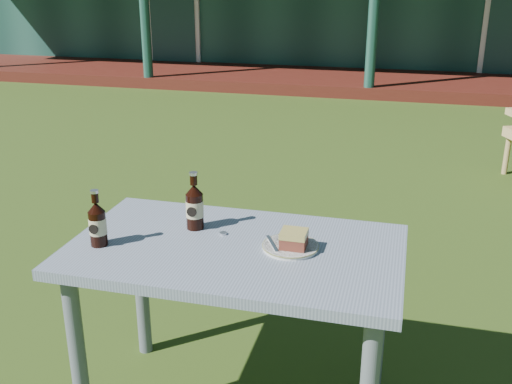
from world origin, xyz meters
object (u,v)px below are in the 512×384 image
(cola_bottle_near, at_px, (195,206))
(cola_bottle_far, at_px, (98,223))
(cake_slice, at_px, (294,239))
(cafe_table, at_px, (235,271))
(plate, at_px, (291,246))

(cola_bottle_near, height_order, cola_bottle_far, cola_bottle_near)
(cake_slice, bearing_deg, cola_bottle_near, 166.45)
(cafe_table, xyz_separation_m, cake_slice, (0.21, 0.02, 0.15))
(cola_bottle_near, bearing_deg, cake_slice, -13.55)
(plate, bearing_deg, cake_slice, -42.26)
(cola_bottle_near, bearing_deg, plate, -12.31)
(cafe_table, distance_m, cola_bottle_near, 0.30)
(cafe_table, bearing_deg, cola_bottle_near, 149.35)
(cola_bottle_far, bearing_deg, cake_slice, 10.87)
(cola_bottle_far, bearing_deg, cola_bottle_near, 38.99)
(plate, bearing_deg, cola_bottle_far, -167.93)
(plate, bearing_deg, cafe_table, -171.63)
(cafe_table, xyz_separation_m, plate, (0.20, 0.03, 0.11))
(cola_bottle_near, relative_size, cola_bottle_far, 1.08)
(cafe_table, relative_size, plate, 5.88)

